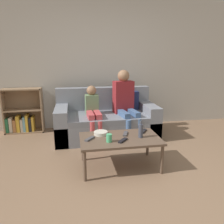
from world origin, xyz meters
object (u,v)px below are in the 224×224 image
object	(u,v)px
person_adult	(125,99)
person_child	(93,110)
couch	(106,121)
cup_near	(109,138)
coffee_table	(120,140)
snack_bowl	(101,133)
tv_remote_0	(123,140)
bottle	(141,130)
tv_remote_1	(90,139)
tv_remote_2	(125,134)
bookshelf	(23,115)
tv_remote_3	(143,131)

from	to	relation	value
person_adult	person_child	bearing A→B (deg)	176.74
couch	cup_near	bearing A→B (deg)	-97.07
coffee_table	snack_bowl	world-z (taller)	snack_bowl
couch	tv_remote_0	size ratio (longest dim) A/B	11.47
tv_remote_0	bottle	distance (m)	0.29
person_child	snack_bowl	world-z (taller)	person_child
cup_near	bottle	world-z (taller)	bottle
coffee_table	tv_remote_1	world-z (taller)	tv_remote_1
cup_near	bottle	bearing A→B (deg)	10.10
person_adult	bottle	bearing A→B (deg)	-101.84
coffee_table	tv_remote_2	size ratio (longest dim) A/B	6.00
bookshelf	coffee_table	xyz separation A→B (m)	(1.59, -1.75, 0.05)
bookshelf	snack_bowl	bearing A→B (deg)	-49.61
tv_remote_0	tv_remote_1	bearing A→B (deg)	-155.48
tv_remote_2	person_adult	bearing A→B (deg)	97.54
person_adult	person_child	size ratio (longest dim) A/B	1.28
bookshelf	bottle	distance (m)	2.58
bookshelf	person_child	world-z (taller)	person_child
person_adult	tv_remote_1	world-z (taller)	person_adult
tv_remote_0	snack_bowl	size ratio (longest dim) A/B	0.83
coffee_table	person_adult	size ratio (longest dim) A/B	0.86
coffee_table	cup_near	distance (m)	0.22
couch	tv_remote_3	world-z (taller)	couch
person_child	bookshelf	bearing A→B (deg)	150.61
person_child	tv_remote_1	world-z (taller)	person_child
tv_remote_2	bottle	world-z (taller)	bottle
tv_remote_1	bottle	size ratio (longest dim) A/B	0.71
tv_remote_3	snack_bowl	xyz separation A→B (m)	(-0.61, -0.00, 0.01)
couch	coffee_table	distance (m)	1.22
tv_remote_2	tv_remote_3	size ratio (longest dim) A/B	1.06
person_child	snack_bowl	xyz separation A→B (m)	(0.02, -0.91, -0.11)
person_child	tv_remote_1	size ratio (longest dim) A/B	5.92
tv_remote_1	snack_bowl	xyz separation A→B (m)	(0.17, 0.16, 0.01)
person_child	tv_remote_3	size ratio (longest dim) A/B	5.75
person_adult	cup_near	world-z (taller)	person_adult
bottle	snack_bowl	bearing A→B (deg)	158.73
person_adult	person_child	xyz separation A→B (m)	(-0.59, -0.06, -0.16)
tv_remote_2	person_child	bearing A→B (deg)	130.52
coffee_table	tv_remote_0	distance (m)	0.14
coffee_table	tv_remote_1	distance (m)	0.40
couch	bookshelf	size ratio (longest dim) A/B	2.09
tv_remote_0	cup_near	bearing A→B (deg)	-142.08
person_child	tv_remote_3	world-z (taller)	person_child
tv_remote_3	snack_bowl	distance (m)	0.61
tv_remote_3	bookshelf	bearing A→B (deg)	176.17
bookshelf	tv_remote_1	world-z (taller)	bookshelf
person_adult	tv_remote_0	distance (m)	1.33
person_child	cup_near	world-z (taller)	person_child
person_adult	tv_remote_3	xyz separation A→B (m)	(0.05, -0.97, -0.28)
tv_remote_2	bottle	distance (m)	0.24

